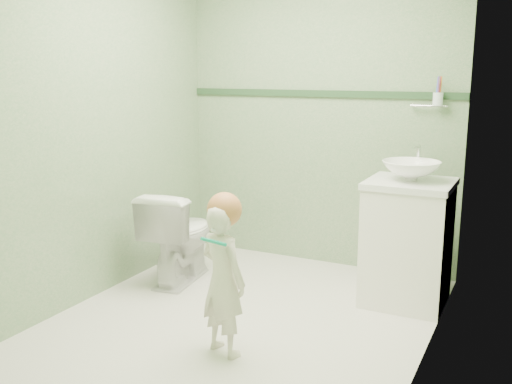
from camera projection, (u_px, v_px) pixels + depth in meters
The scene contains 12 objects.
ground at pixel (245, 317), 3.65m from camera, with size 2.50×2.50×0.00m, color silver.
room_shell at pixel (245, 127), 3.40m from camera, with size 2.50×2.54×2.40m.
trim_stripe at pixel (319, 93), 4.45m from camera, with size 2.20×0.02×0.05m, color #274729.
vanity at pixel (407, 245), 3.81m from camera, with size 0.52×0.50×0.80m, color white.
counter at pixel (411, 184), 3.73m from camera, with size 0.54×0.52×0.04m, color white.
basin at pixel (411, 171), 3.71m from camera, with size 0.37×0.37×0.13m, color white.
faucet at pixel (418, 155), 3.86m from camera, with size 0.03×0.13×0.18m.
cup_holder at pixel (437, 99), 4.02m from camera, with size 0.26×0.07×0.21m.
toilet at pixel (180, 235), 4.23m from camera, with size 0.38×0.67×0.68m, color white.
toddler at pixel (223, 280), 3.11m from camera, with size 0.31×0.20×0.84m, color silver.
hair_cap at pixel (224, 210), 3.06m from camera, with size 0.19×0.19×0.19m, color #BD723F.
teal_toothbrush at pixel (214, 240), 2.92m from camera, with size 0.11×0.14×0.08m.
Camera 1 is at (1.57, -3.02, 1.53)m, focal length 40.63 mm.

